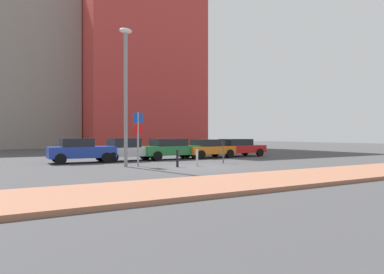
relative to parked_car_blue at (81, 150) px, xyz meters
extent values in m
plane|color=#424244|center=(4.82, -6.16, -0.78)|extent=(120.00, 120.00, 0.00)
cube|color=#9E664C|center=(4.82, -12.55, -0.71)|extent=(40.00, 3.69, 0.14)
cube|color=#1E389E|center=(0.07, 0.00, -0.12)|extent=(4.03, 1.88, 0.69)
cube|color=black|center=(-0.24, 0.01, 0.48)|extent=(1.92, 1.66, 0.51)
cylinder|color=black|center=(1.45, 0.81, -0.46)|extent=(0.65, 0.24, 0.64)
cylinder|color=black|center=(1.38, -0.92, -0.46)|extent=(0.65, 0.24, 0.64)
cylinder|color=black|center=(-1.25, 0.91, -0.46)|extent=(0.65, 0.24, 0.64)
cylinder|color=black|center=(-1.31, -0.81, -0.46)|extent=(0.65, 0.24, 0.64)
cube|color=#B7BABF|center=(3.22, 0.11, -0.16)|extent=(4.37, 1.94, 0.59)
cube|color=black|center=(2.82, 0.09, 0.43)|extent=(1.90, 1.69, 0.60)
cylinder|color=black|center=(4.64, 1.05, -0.46)|extent=(0.65, 0.25, 0.64)
cylinder|color=black|center=(4.72, -0.70, -0.46)|extent=(0.65, 0.25, 0.64)
cylinder|color=black|center=(1.72, 0.91, -0.46)|extent=(0.65, 0.25, 0.64)
cylinder|color=black|center=(1.80, -0.83, -0.46)|extent=(0.65, 0.25, 0.64)
cube|color=#237238|center=(6.26, -0.03, -0.14)|extent=(4.54, 1.92, 0.63)
cube|color=black|center=(6.07, -0.04, 0.42)|extent=(2.41, 1.67, 0.50)
cylinder|color=black|center=(7.73, 0.89, -0.46)|extent=(0.65, 0.25, 0.64)
cylinder|color=black|center=(7.82, -0.79, -0.46)|extent=(0.65, 0.25, 0.64)
cylinder|color=black|center=(4.71, 0.73, -0.46)|extent=(0.65, 0.25, 0.64)
cylinder|color=black|center=(4.79, -0.95, -0.46)|extent=(0.65, 0.25, 0.64)
cube|color=orange|center=(9.40, -0.08, -0.18)|extent=(4.03, 2.08, 0.56)
cube|color=black|center=(9.16, -0.10, 0.36)|extent=(1.82, 1.80, 0.51)
cylinder|color=black|center=(10.68, 0.92, -0.46)|extent=(0.65, 0.26, 0.64)
cylinder|color=black|center=(10.79, -0.92, -0.46)|extent=(0.65, 0.26, 0.64)
cylinder|color=black|center=(8.02, 0.75, -0.46)|extent=(0.65, 0.26, 0.64)
cylinder|color=black|center=(8.13, -1.09, -0.46)|extent=(0.65, 0.26, 0.64)
cube|color=red|center=(12.33, 0.13, -0.17)|extent=(4.57, 1.91, 0.59)
cube|color=black|center=(12.15, 0.12, 0.38)|extent=(2.26, 1.72, 0.50)
cylinder|color=black|center=(13.86, 1.07, -0.46)|extent=(0.64, 0.23, 0.64)
cylinder|color=black|center=(13.89, -0.76, -0.46)|extent=(0.64, 0.23, 0.64)
cylinder|color=black|center=(10.78, 1.01, -0.46)|extent=(0.64, 0.23, 0.64)
cylinder|color=black|center=(10.81, -0.81, -0.46)|extent=(0.64, 0.23, 0.64)
cylinder|color=gray|center=(2.15, -4.12, 0.70)|extent=(0.10, 0.10, 2.97)
cube|color=#1447B7|center=(2.15, -4.12, 1.89)|extent=(0.55, 0.08, 0.55)
cylinder|color=red|center=(2.15, -4.12, 1.26)|extent=(0.60, 0.07, 0.60)
cylinder|color=#4C4C51|center=(7.45, -4.74, -0.23)|extent=(0.08, 0.08, 1.10)
cube|color=black|center=(7.45, -4.74, 0.46)|extent=(0.18, 0.14, 0.28)
cylinder|color=gray|center=(1.48, -4.03, 2.82)|extent=(0.20, 0.20, 7.21)
ellipsoid|color=silver|center=(1.48, -4.03, 6.58)|extent=(0.70, 0.36, 0.30)
cylinder|color=#B7B7BC|center=(4.97, -5.72, -0.32)|extent=(0.13, 0.13, 0.93)
cylinder|color=black|center=(3.81, -5.59, -0.32)|extent=(0.13, 0.13, 0.92)
cube|color=#BF3833|center=(13.84, 25.66, 14.16)|extent=(16.05, 13.21, 29.88)
cube|color=gray|center=(-1.19, 31.31, 9.64)|extent=(13.79, 13.86, 20.84)
camera|label=1|loc=(-5.03, -22.17, 0.93)|focal=32.75mm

